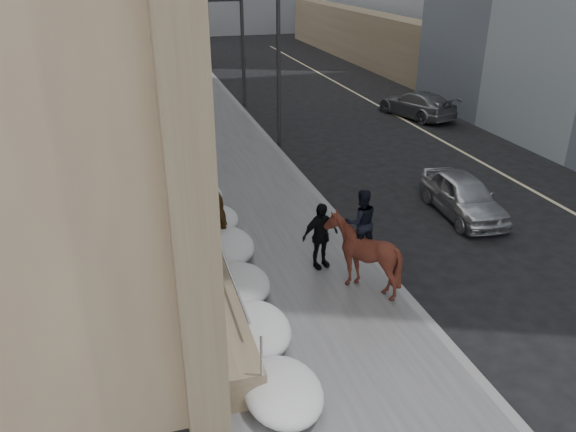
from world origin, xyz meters
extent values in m
plane|color=black|center=(0.00, 0.00, 0.00)|extent=(140.00, 140.00, 0.00)
cube|color=#4A4A4D|center=(0.00, 10.00, 0.06)|extent=(5.00, 80.00, 0.12)
cube|color=slate|center=(2.62, 10.00, 0.06)|extent=(0.24, 80.00, 0.12)
cube|color=#BFB78C|center=(10.50, 10.00, 0.01)|extent=(0.15, 70.00, 0.01)
cube|color=#726049|center=(-2.25, 20.00, 0.45)|extent=(1.10, 44.00, 0.90)
cylinder|color=silver|center=(-1.80, 20.00, 1.35)|extent=(0.06, 42.00, 0.06)
cube|color=black|center=(-2.70, 13.00, 4.00)|extent=(0.20, 2.20, 4.50)
cylinder|color=#2D2D30|center=(2.90, 14.00, 4.00)|extent=(0.18, 0.18, 8.00)
cylinder|color=#2D2D30|center=(2.90, 34.00, 4.00)|extent=(0.18, 0.18, 8.00)
cylinder|color=#2D2D30|center=(3.00, 22.00, 3.00)|extent=(0.20, 0.20, 6.00)
cylinder|color=#2D2D30|center=(1.00, 22.00, 5.80)|extent=(4.00, 0.16, 0.16)
imported|color=black|center=(-0.50, 22.00, 5.30)|extent=(0.18, 0.22, 1.10)
ellipsoid|color=silver|center=(-1.45, 0.00, 0.46)|extent=(1.50, 2.10, 0.68)
ellipsoid|color=silver|center=(-1.40, 4.00, 0.48)|extent=(1.60, 2.20, 0.72)
ellipsoid|color=silver|center=(-1.50, 8.00, 0.44)|extent=(1.40, 2.00, 0.64)
ellipsoid|color=silver|center=(-1.35, 12.00, 0.50)|extent=(1.70, 2.30, 0.76)
ellipsoid|color=silver|center=(-1.45, 16.00, 0.45)|extent=(1.50, 2.10, 0.66)
imported|color=#422C14|center=(-1.54, 5.68, 1.23)|extent=(2.05, 2.87, 2.21)
imported|color=black|center=(-1.54, 5.83, 2.02)|extent=(0.73, 0.61, 1.72)
imported|color=#3D1911|center=(1.64, 1.50, 1.09)|extent=(1.70, 1.88, 1.94)
imported|color=black|center=(1.64, 1.65, 1.89)|extent=(0.89, 0.72, 1.72)
imported|color=black|center=(0.99, 2.79, 1.06)|extent=(1.17, 0.70, 1.87)
imported|color=#B6B8BE|center=(6.77, 4.96, 0.69)|extent=(1.92, 4.15, 1.38)
imported|color=slate|center=(11.38, 16.90, 0.69)|extent=(3.13, 5.11, 1.38)
camera|label=1|loc=(-3.59, -9.92, 7.86)|focal=35.00mm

